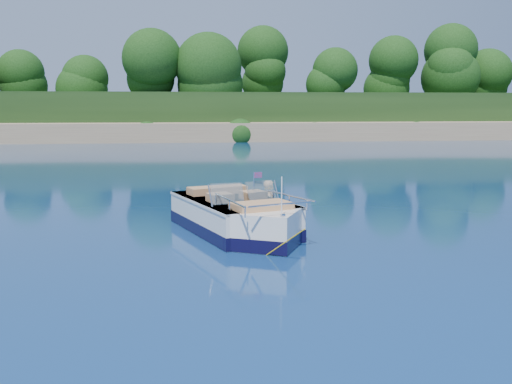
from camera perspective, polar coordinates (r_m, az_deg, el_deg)
ground at (r=11.41m, az=8.09°, el=-5.84°), size 160.00×160.00×0.00m
shoreline at (r=74.50m, az=-5.09°, el=7.12°), size 170.00×59.00×6.00m
treeline at (r=51.82m, az=-4.08°, el=11.57°), size 150.00×7.12×8.19m
motorboat at (r=12.67m, az=-1.71°, el=-2.76°), size 2.85×4.93×1.71m
tow_tube at (r=15.02m, az=1.53°, el=-1.91°), size 1.73×1.73×0.35m
boy at (r=15.06m, az=1.39°, el=-2.23°), size 0.47×0.82×1.52m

